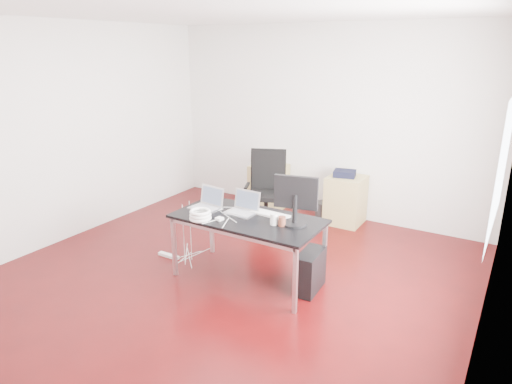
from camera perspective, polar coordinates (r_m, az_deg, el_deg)
The scene contains 18 objects.
room_shell at distance 4.71m, azimuth -3.07°, elevation 4.60°, with size 5.00×5.00×5.00m.
desk at distance 4.90m, azimuth -1.03°, elevation -3.77°, with size 1.60×0.80×0.73m.
office_chair at distance 6.39m, azimuth 1.37°, elevation 0.76°, with size 0.63×0.64×1.08m.
filing_cabinet_left at distance 7.23m, azimuth 1.61°, elevation 0.68°, with size 0.50×0.50×0.70m, color #A29051.
filing_cabinet_right at distance 6.73m, azimuth 11.13°, elevation -0.99°, with size 0.50×0.50×0.70m, color #A29051.
pc_tower at distance 4.90m, azimuth 6.78°, elevation -9.79°, with size 0.20×0.45×0.44m, color black.
wastebasket at distance 6.84m, azimuth 8.44°, elevation -2.37°, with size 0.24×0.24×0.28m, color black.
power_strip at distance 5.76m, azimuth -10.85°, elevation -7.82°, with size 0.30×0.06×0.04m, color white.
laptop_left at distance 5.17m, azimuth -6.11°, elevation -1.40°, with size 0.35×0.29×0.23m.
laptop_right at distance 5.00m, azimuth -1.66°, elevation -1.97°, with size 0.34×0.27×0.23m.
monitor at distance 4.63m, azimuth 4.99°, elevation -0.71°, with size 0.45×0.26×0.51m.
keyboard at distance 4.94m, azimuth 1.77°, elevation -2.79°, with size 0.44×0.14×0.02m, color white.
cup_white at distance 4.67m, azimuth 2.27°, elevation -3.40°, with size 0.08×0.08×0.12m, color white.
cup_brown at distance 4.64m, azimuth 3.26°, elevation -3.68°, with size 0.08×0.08×0.10m, color brown.
cable_coil at distance 4.83m, azimuth -6.98°, elevation -2.86°, with size 0.24×0.24×0.11m.
power_adapter at distance 4.81m, azimuth -4.59°, elevation -3.36°, with size 0.07×0.07×0.03m, color white.
speaker at distance 7.10m, azimuth 1.60°, elevation 4.04°, with size 0.09×0.08×0.18m, color #9E9E9E.
navy_garment at distance 6.62m, azimuth 11.02°, elevation 2.29°, with size 0.30×0.24×0.09m, color black.
Camera 1 is at (2.62, -3.79, 2.48)m, focal length 32.00 mm.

